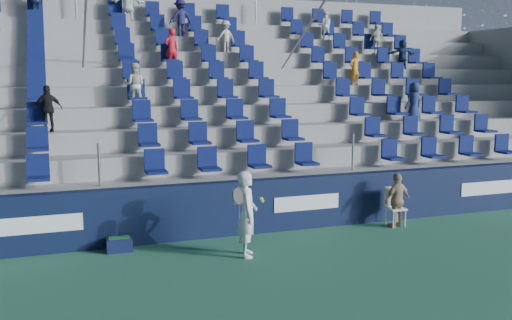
{
  "coord_description": "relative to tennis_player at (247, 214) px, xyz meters",
  "views": [
    {
      "loc": [
        -3.87,
        -8.58,
        3.5
      ],
      "look_at": [
        0.2,
        2.8,
        1.7
      ],
      "focal_mm": 40.0,
      "sensor_mm": 36.0,
      "label": 1
    }
  ],
  "objects": [
    {
      "name": "ground",
      "position": [
        0.41,
        -1.61,
        -0.84
      ],
      "size": [
        70.0,
        70.0,
        0.0
      ],
      "primitive_type": "plane",
      "color": "#2C6749",
      "rests_on": "ground"
    },
    {
      "name": "sponsor_wall",
      "position": [
        0.42,
        1.54,
        -0.24
      ],
      "size": [
        24.0,
        0.32,
        1.2
      ],
      "color": "#0D1633",
      "rests_on": "ground"
    },
    {
      "name": "grandstand",
      "position": [
        0.41,
        6.63,
        1.29
      ],
      "size": [
        24.0,
        8.17,
        6.63
      ],
      "color": "gray",
      "rests_on": "ground"
    },
    {
      "name": "tennis_player",
      "position": [
        0.0,
        0.0,
        0.0
      ],
      "size": [
        0.69,
        0.7,
        1.68
      ],
      "color": "silver",
      "rests_on": "ground"
    },
    {
      "name": "line_judge_chair",
      "position": [
        3.99,
        1.03,
        -0.32
      ],
      "size": [
        0.41,
        0.42,
        0.91
      ],
      "color": "white",
      "rests_on": "ground"
    },
    {
      "name": "line_judge",
      "position": [
        3.99,
        0.89,
        -0.21
      ],
      "size": [
        0.79,
        0.46,
        1.27
      ],
      "primitive_type": "imported",
      "rotation": [
        0.0,
        0.0,
        3.35
      ],
      "color": "tan",
      "rests_on": "ground"
    },
    {
      "name": "ball_bin",
      "position": [
        -2.32,
        1.14,
        -0.69
      ],
      "size": [
        0.52,
        0.36,
        0.28
      ],
      "color": "#10173B",
      "rests_on": "ground"
    }
  ]
}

